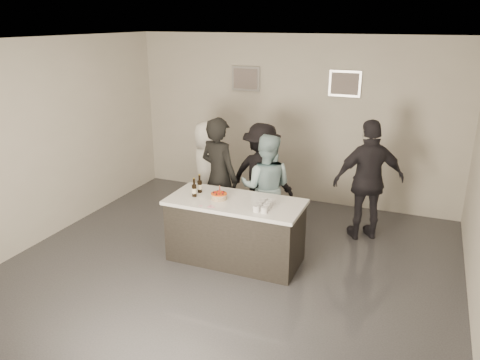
{
  "coord_description": "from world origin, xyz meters",
  "views": [
    {
      "loc": [
        2.3,
        -5.08,
        3.24
      ],
      "look_at": [
        0.0,
        0.5,
        1.15
      ],
      "focal_mm": 35.0,
      "sensor_mm": 36.0,
      "label": 1
    }
  ],
  "objects_px": {
    "bar_counter": "(235,230)",
    "cake": "(219,197)",
    "person_guest_back": "(261,175)",
    "beer_bottle_b": "(194,188)",
    "person_guest_right": "(369,180)",
    "person_main_black": "(219,177)",
    "person_main_blue": "(266,187)",
    "person_guest_left": "(208,171)",
    "beer_bottle_a": "(200,184)"
  },
  "relations": [
    {
      "from": "bar_counter",
      "to": "person_guest_back",
      "type": "xyz_separation_m",
      "value": [
        -0.1,
        1.33,
        0.4
      ]
    },
    {
      "from": "bar_counter",
      "to": "person_main_black",
      "type": "height_order",
      "value": "person_main_black"
    },
    {
      "from": "bar_counter",
      "to": "cake",
      "type": "xyz_separation_m",
      "value": [
        -0.22,
        -0.04,
        0.49
      ]
    },
    {
      "from": "beer_bottle_a",
      "to": "person_guest_right",
      "type": "height_order",
      "value": "person_guest_right"
    },
    {
      "from": "beer_bottle_a",
      "to": "person_guest_right",
      "type": "xyz_separation_m",
      "value": [
        2.16,
        1.35,
        -0.1
      ]
    },
    {
      "from": "beer_bottle_b",
      "to": "cake",
      "type": "bearing_deg",
      "value": 5.63
    },
    {
      "from": "bar_counter",
      "to": "person_guest_right",
      "type": "relative_size",
      "value": 1.0
    },
    {
      "from": "bar_counter",
      "to": "beer_bottle_b",
      "type": "xyz_separation_m",
      "value": [
        -0.58,
        -0.08,
        0.58
      ]
    },
    {
      "from": "person_guest_right",
      "to": "person_guest_back",
      "type": "xyz_separation_m",
      "value": [
        -1.68,
        -0.12,
        -0.09
      ]
    },
    {
      "from": "beer_bottle_b",
      "to": "person_guest_right",
      "type": "bearing_deg",
      "value": 35.18
    },
    {
      "from": "bar_counter",
      "to": "beer_bottle_b",
      "type": "bearing_deg",
      "value": -172.43
    },
    {
      "from": "beer_bottle_a",
      "to": "person_main_blue",
      "type": "distance_m",
      "value": 1.07
    },
    {
      "from": "beer_bottle_b",
      "to": "person_guest_back",
      "type": "xyz_separation_m",
      "value": [
        0.48,
        1.41,
        -0.18
      ]
    },
    {
      "from": "cake",
      "to": "person_guest_right",
      "type": "bearing_deg",
      "value": 39.55
    },
    {
      "from": "bar_counter",
      "to": "cake",
      "type": "bearing_deg",
      "value": -169.32
    },
    {
      "from": "beer_bottle_b",
      "to": "person_guest_left",
      "type": "bearing_deg",
      "value": 108.26
    },
    {
      "from": "person_guest_back",
      "to": "beer_bottle_b",
      "type": "bearing_deg",
      "value": 79.51
    },
    {
      "from": "person_guest_right",
      "to": "bar_counter",
      "type": "bearing_deg",
      "value": 13.84
    },
    {
      "from": "beer_bottle_a",
      "to": "beer_bottle_b",
      "type": "distance_m",
      "value": 0.18
    },
    {
      "from": "bar_counter",
      "to": "person_guest_left",
      "type": "xyz_separation_m",
      "value": [
        -1.01,
        1.21,
        0.39
      ]
    },
    {
      "from": "beer_bottle_a",
      "to": "person_guest_right",
      "type": "bearing_deg",
      "value": 31.86
    },
    {
      "from": "cake",
      "to": "person_guest_right",
      "type": "relative_size",
      "value": 0.12
    },
    {
      "from": "person_guest_back",
      "to": "cake",
      "type": "bearing_deg",
      "value": 93.33
    },
    {
      "from": "bar_counter",
      "to": "person_guest_right",
      "type": "xyz_separation_m",
      "value": [
        1.58,
        1.44,
        0.48
      ]
    },
    {
      "from": "person_main_black",
      "to": "cake",
      "type": "bearing_deg",
      "value": 133.14
    },
    {
      "from": "cake",
      "to": "person_guest_left",
      "type": "distance_m",
      "value": 1.49
    },
    {
      "from": "cake",
      "to": "person_main_blue",
      "type": "height_order",
      "value": "person_main_blue"
    },
    {
      "from": "beer_bottle_a",
      "to": "person_guest_right",
      "type": "distance_m",
      "value": 2.55
    },
    {
      "from": "person_main_blue",
      "to": "person_main_black",
      "type": "bearing_deg",
      "value": 1.59
    },
    {
      "from": "bar_counter",
      "to": "beer_bottle_b",
      "type": "height_order",
      "value": "beer_bottle_b"
    },
    {
      "from": "beer_bottle_a",
      "to": "beer_bottle_b",
      "type": "relative_size",
      "value": 1.0
    },
    {
      "from": "beer_bottle_a",
      "to": "person_main_blue",
      "type": "bearing_deg",
      "value": 45.75
    },
    {
      "from": "person_guest_left",
      "to": "beer_bottle_b",
      "type": "bearing_deg",
      "value": 151.4
    },
    {
      "from": "person_guest_right",
      "to": "person_guest_back",
      "type": "bearing_deg",
      "value": -24.69
    },
    {
      "from": "beer_bottle_a",
      "to": "person_guest_back",
      "type": "xyz_separation_m",
      "value": [
        0.49,
        1.23,
        -0.18
      ]
    },
    {
      "from": "bar_counter",
      "to": "person_guest_right",
      "type": "height_order",
      "value": "person_guest_right"
    },
    {
      "from": "beer_bottle_b",
      "to": "person_main_black",
      "type": "height_order",
      "value": "person_main_black"
    },
    {
      "from": "beer_bottle_a",
      "to": "person_guest_left",
      "type": "height_order",
      "value": "person_guest_left"
    },
    {
      "from": "person_main_black",
      "to": "person_main_blue",
      "type": "height_order",
      "value": "person_main_black"
    },
    {
      "from": "cake",
      "to": "person_guest_left",
      "type": "xyz_separation_m",
      "value": [
        -0.79,
        1.26,
        -0.1
      ]
    },
    {
      "from": "cake",
      "to": "beer_bottle_a",
      "type": "xyz_separation_m",
      "value": [
        -0.37,
        0.14,
        0.09
      ]
    },
    {
      "from": "person_guest_right",
      "to": "beer_bottle_b",
      "type": "bearing_deg",
      "value": 6.53
    },
    {
      "from": "bar_counter",
      "to": "person_guest_left",
      "type": "height_order",
      "value": "person_guest_left"
    },
    {
      "from": "cake",
      "to": "person_guest_right",
      "type": "xyz_separation_m",
      "value": [
        1.8,
        1.49,
        -0.01
      ]
    },
    {
      "from": "beer_bottle_b",
      "to": "person_guest_back",
      "type": "relative_size",
      "value": 0.15
    },
    {
      "from": "bar_counter",
      "to": "cake",
      "type": "distance_m",
      "value": 0.54
    },
    {
      "from": "person_guest_right",
      "to": "cake",
      "type": "bearing_deg",
      "value": 10.91
    },
    {
      "from": "bar_counter",
      "to": "person_main_blue",
      "type": "height_order",
      "value": "person_main_blue"
    },
    {
      "from": "beer_bottle_b",
      "to": "person_main_blue",
      "type": "height_order",
      "value": "person_main_blue"
    },
    {
      "from": "beer_bottle_b",
      "to": "bar_counter",
      "type": "bearing_deg",
      "value": 7.57
    }
  ]
}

